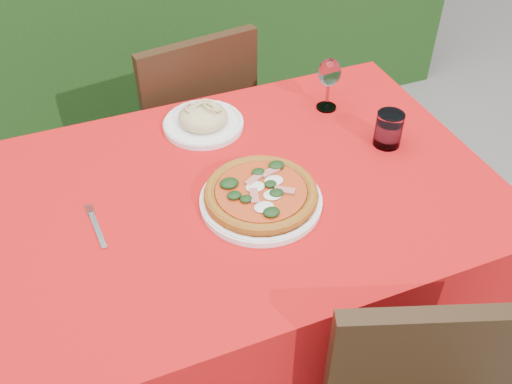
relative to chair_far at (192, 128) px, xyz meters
name	(u,v)px	position (x,y,z in m)	size (l,w,h in m)	color
ground	(245,354)	(-0.05, -0.62, -0.51)	(60.00, 60.00, 0.00)	#605B57
dining_table	(242,230)	(-0.05, -0.62, 0.09)	(1.26, 0.86, 0.75)	#432815
chair_far	(192,128)	(0.00, 0.00, 0.00)	(0.45, 0.45, 0.88)	black
pizza_plate	(261,196)	(-0.02, -0.70, 0.27)	(0.29, 0.29, 0.06)	white
pasta_plate	(203,120)	(-0.05, -0.34, 0.26)	(0.23, 0.23, 0.06)	white
water_glass	(388,131)	(0.39, -0.60, 0.28)	(0.07, 0.07, 0.10)	white
wine_glass	(329,74)	(0.31, -0.38, 0.35)	(0.07, 0.07, 0.16)	silver
fork	(98,230)	(-0.40, -0.64, 0.24)	(0.02, 0.17, 0.00)	#B4B5BC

